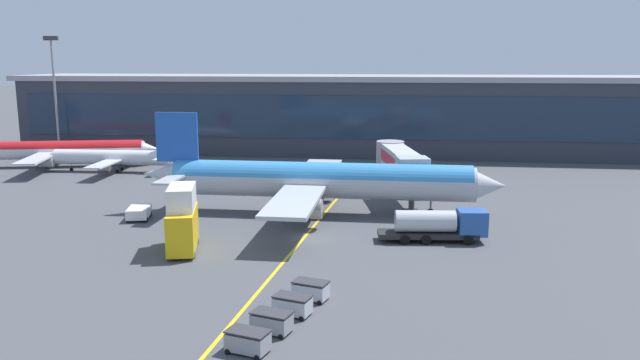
{
  "coord_description": "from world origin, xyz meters",
  "views": [
    {
      "loc": [
        8.41,
        -61.23,
        18.06
      ],
      "look_at": [
        -0.17,
        8.62,
        4.5
      ],
      "focal_mm": 35.11,
      "sensor_mm": 36.0,
      "label": 1
    }
  ],
  "objects": [
    {
      "name": "apron_light_mast_0",
      "position": [
        -55.75,
        50.66,
        13.17
      ],
      "size": [
        2.8,
        0.5,
        22.4
      ],
      "color": "gray",
      "rests_on": "ground_plane"
    },
    {
      "name": "apron_lead_in_line",
      "position": [
        -0.68,
        2.0,
        0.0
      ],
      "size": [
        7.18,
        79.73,
        0.01
      ],
      "primitive_type": "cube",
      "rotation": [
        0.0,
        0.0,
        -0.09
      ],
      "color": "yellow",
      "rests_on": "ground_plane"
    },
    {
      "name": "commuter_jet_near",
      "position": [
        -37.53,
        34.85,
        2.39
      ],
      "size": [
        23.85,
        18.81,
        6.87
      ],
      "color": "silver",
      "rests_on": "ground_plane"
    },
    {
      "name": "baggage_cart_2",
      "position": [
        1.28,
        -19.45,
        0.78
      ],
      "size": [
        2.98,
        2.24,
        1.48
      ],
      "color": "#B2B7BC",
      "rests_on": "ground_plane"
    },
    {
      "name": "baggage_cart_0",
      "position": [
        -0.52,
        -25.59,
        0.78
      ],
      "size": [
        2.98,
        2.24,
        1.48
      ],
      "color": "gray",
      "rests_on": "ground_plane"
    },
    {
      "name": "baggage_cart_1",
      "position": [
        0.38,
        -22.52,
        0.78
      ],
      "size": [
        2.98,
        2.24,
        1.48
      ],
      "color": "gray",
      "rests_on": "ground_plane"
    },
    {
      "name": "main_airliner",
      "position": [
        -0.63,
        10.63,
        4.1
      ],
      "size": [
        43.22,
        34.11,
        11.9
      ],
      "color": "#B2B7BC",
      "rests_on": "ground_plane"
    },
    {
      "name": "catering_lift",
      "position": [
        -11.68,
        -5.51,
        3.07
      ],
      "size": [
        4.06,
        7.2,
        6.3
      ],
      "color": "yellow",
      "rests_on": "ground_plane"
    },
    {
      "name": "ground_plane",
      "position": [
        0.0,
        0.0,
        0.0
      ],
      "size": [
        700.0,
        700.0,
        0.0
      ],
      "primitive_type": "plane",
      "color": "#47494F"
    },
    {
      "name": "commuter_jet_far",
      "position": [
        -49.23,
        38.42,
        2.92
      ],
      "size": [
        33.97,
        27.24,
        8.65
      ],
      "color": "silver",
      "rests_on": "ground_plane"
    },
    {
      "name": "jet_bridge",
      "position": [
        8.89,
        20.25,
        5.06
      ],
      "size": [
        6.84,
        17.96,
        6.8
      ],
      "color": "#B2B7BC",
      "rests_on": "ground_plane"
    },
    {
      "name": "pushback_tug",
      "position": [
        -20.82,
        5.62,
        0.85
      ],
      "size": [
        3.06,
        4.21,
        1.4
      ],
      "color": "white",
      "rests_on": "ground_plane"
    },
    {
      "name": "fuel_tanker",
      "position": [
        12.93,
        0.68,
        1.75
      ],
      "size": [
        11.0,
        3.57,
        3.25
      ],
      "color": "#232326",
      "rests_on": "ground_plane"
    },
    {
      "name": "terminal_building",
      "position": [
        14.7,
        62.62,
        7.54
      ],
      "size": [
        162.47,
        20.41,
        15.04
      ],
      "color": "#2D333D",
      "rests_on": "ground_plane"
    },
    {
      "name": "baggage_cart_3",
      "position": [
        2.18,
        -16.38,
        0.78
      ],
      "size": [
        2.98,
        2.24,
        1.48
      ],
      "color": "#B2B7BC",
      "rests_on": "ground_plane"
    }
  ]
}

